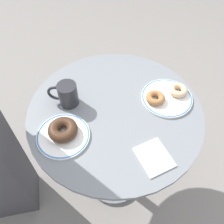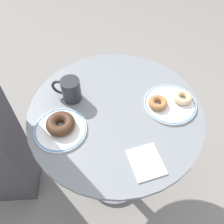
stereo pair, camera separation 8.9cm
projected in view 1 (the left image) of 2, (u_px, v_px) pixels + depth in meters
The scene contains 9 objects.
ground_plane at pixel (114, 178), 1.60m from camera, with size 7.00×7.00×0.02m, color gray.
cafe_table at pixel (115, 135), 1.18m from camera, with size 0.74×0.74×0.71m.
plate_left at pixel (63, 136), 0.95m from camera, with size 0.21×0.21×0.01m.
plate_right at pixel (167, 98), 1.07m from camera, with size 0.22×0.22×0.01m.
donut_chocolate at pixel (63, 130), 0.93m from camera, with size 0.11×0.11×0.04m, color #422819.
donut_glazed at pixel (178, 90), 1.07m from camera, with size 0.08×0.08×0.03m, color #E0B789.
donut_cinnamon at pixel (155, 98), 1.04m from camera, with size 0.08×0.08×0.03m, color #A36B3D.
paper_napkin at pixel (154, 157), 0.90m from camera, with size 0.11×0.13×0.01m, color white.
coffee_mug at pixel (67, 94), 1.02m from camera, with size 0.12×0.08×0.10m.
Camera 1 is at (-0.24, -0.59, 1.52)m, focal length 39.36 mm.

